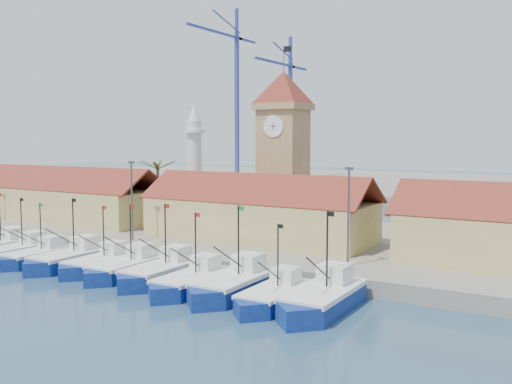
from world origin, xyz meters
The scene contains 21 objects.
ground centered at (0.00, 0.00, 0.00)m, with size 400.00×400.00×0.00m, color navy.
quay centered at (0.00, 24.00, 0.75)m, with size 140.00×32.00×1.50m, color gray.
terminal centered at (0.00, 110.00, 1.00)m, with size 240.00×80.00×2.00m, color gray.
boat_1 centered at (-20.64, 3.05, 0.73)m, with size 3.39×9.28×7.02m.
boat_2 centered at (-16.96, 2.63, 0.69)m, with size 3.23×8.85×6.70m.
boat_3 centered at (-12.61, 3.06, 0.77)m, with size 3.58×9.82×7.43m.
boat_4 centered at (-8.62, 3.38, 0.71)m, with size 3.30×9.04×6.84m.
boat_5 centered at (-4.91, 3.20, 0.74)m, with size 3.47×9.51×7.20m.
boat_6 centered at (-0.80, 3.32, 0.78)m, with size 3.63×9.94×7.52m.
boat_7 centered at (3.54, 2.15, 0.74)m, with size 3.44×9.41×7.12m.
boat_8 centered at (7.42, 2.84, 0.82)m, with size 3.82×10.46×7.92m.
boat_9 centered at (11.74, 1.95, 0.70)m, with size 3.28×8.97×6.79m.
boat_10 centered at (15.55, 2.67, 0.83)m, with size 3.87×10.60×8.02m.
hall_left centered at (-32.00, 20.00, 3.99)m, with size 31.20×10.13×7.61m.
hall_center centered at (0.00, 20.00, 3.99)m, with size 27.04×10.13×7.61m.
clock_tower centered at (0.00, 26.00, 11.96)m, with size 5.80×5.80×22.70m.
minaret centered at (-15.00, 28.00, 9.73)m, with size 3.00×3.00×16.30m.
palm_tree centered at (-20.00, 26.00, 6.25)m, with size 5.60×5.03×8.39m.
lamp_posts centered at (0.50, 12.00, 6.48)m, with size 80.70×0.25×9.03m.
crane_blue_far centered at (-54.80, 100.68, 28.21)m, with size 1.00×33.01×47.23m.
crane_blue_near centered at (-40.92, 107.00, 23.46)m, with size 1.00×29.29×39.14m.
Camera 1 is at (32.62, -36.21, 13.12)m, focal length 40.00 mm.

